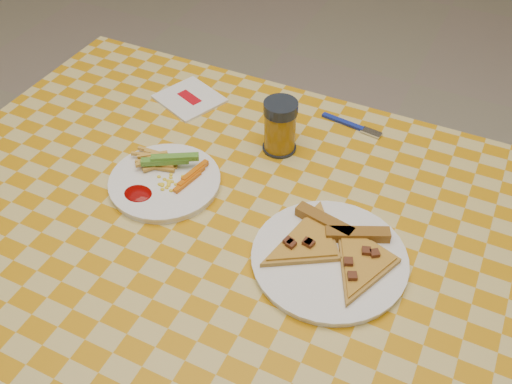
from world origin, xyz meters
TOP-DOWN VIEW (x-y plane):
  - table at (0.00, 0.00)m, footprint 1.28×0.88m
  - plate_left at (-0.18, 0.02)m, footprint 0.25×0.25m
  - plate_right at (0.18, -0.02)m, footprint 0.32×0.32m
  - fries_veggies at (-0.18, 0.04)m, footprint 0.16×0.15m
  - pizza_slices at (0.18, -0.00)m, footprint 0.29×0.25m
  - drink_glass at (-0.02, 0.22)m, footprint 0.07×0.07m
  - napkin at (-0.28, 0.29)m, footprint 0.17×0.16m
  - fork at (0.09, 0.36)m, footprint 0.14×0.03m

SIDE VIEW (x-z plane):
  - table at x=0.00m, z-range 0.30..1.06m
  - napkin at x=-0.28m, z-range 0.76..0.76m
  - fork at x=0.09m, z-range 0.76..0.76m
  - plate_left at x=-0.18m, z-range 0.76..0.77m
  - plate_right at x=0.18m, z-range 0.76..0.77m
  - pizza_slices at x=0.18m, z-range 0.76..0.79m
  - fries_veggies at x=-0.18m, z-range 0.76..0.80m
  - drink_glass at x=-0.02m, z-range 0.75..0.87m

